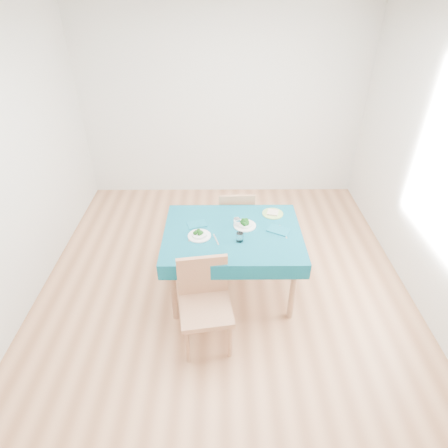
{
  "coord_description": "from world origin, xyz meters",
  "views": [
    {
      "loc": [
        -0.02,
        -3.01,
        2.88
      ],
      "look_at": [
        0.0,
        0.0,
        0.85
      ],
      "focal_mm": 30.0,
      "sensor_mm": 36.0,
      "label": 1
    }
  ],
  "objects_px": {
    "table": "(232,262)",
    "bowl_near": "(199,234)",
    "chair_near": "(205,298)",
    "chair_far": "(235,214)",
    "side_plate": "(273,214)",
    "bowl_far": "(245,223)"
  },
  "relations": [
    {
      "from": "chair_near",
      "to": "bowl_near",
      "type": "relative_size",
      "value": 5.02
    },
    {
      "from": "bowl_near",
      "to": "side_plate",
      "type": "xyz_separation_m",
      "value": [
        0.76,
        0.4,
        -0.03
      ]
    },
    {
      "from": "table",
      "to": "bowl_near",
      "type": "xyz_separation_m",
      "value": [
        -0.32,
        -0.07,
        0.41
      ]
    },
    {
      "from": "table",
      "to": "chair_far",
      "type": "relative_size",
      "value": 1.35
    },
    {
      "from": "bowl_far",
      "to": "side_plate",
      "type": "distance_m",
      "value": 0.38
    },
    {
      "from": "side_plate",
      "to": "bowl_near",
      "type": "bearing_deg",
      "value": -152.21
    },
    {
      "from": "table",
      "to": "bowl_far",
      "type": "distance_m",
      "value": 0.44
    },
    {
      "from": "chair_near",
      "to": "bowl_far",
      "type": "distance_m",
      "value": 0.92
    },
    {
      "from": "bowl_near",
      "to": "side_plate",
      "type": "bearing_deg",
      "value": 27.79
    },
    {
      "from": "chair_near",
      "to": "bowl_near",
      "type": "xyz_separation_m",
      "value": [
        -0.07,
        0.64,
        0.23
      ]
    },
    {
      "from": "table",
      "to": "chair_far",
      "type": "xyz_separation_m",
      "value": [
        0.05,
        0.75,
        0.12
      ]
    },
    {
      "from": "chair_near",
      "to": "chair_far",
      "type": "xyz_separation_m",
      "value": [
        0.3,
        1.46,
        -0.06
      ]
    },
    {
      "from": "chair_far",
      "to": "bowl_far",
      "type": "bearing_deg",
      "value": 93.5
    },
    {
      "from": "bowl_near",
      "to": "bowl_far",
      "type": "bearing_deg",
      "value": 21.33
    },
    {
      "from": "chair_far",
      "to": "chair_near",
      "type": "bearing_deg",
      "value": 75.42
    },
    {
      "from": "chair_near",
      "to": "bowl_far",
      "type": "xyz_separation_m",
      "value": [
        0.38,
        0.81,
        0.23
      ]
    },
    {
      "from": "bowl_near",
      "to": "chair_far",
      "type": "bearing_deg",
      "value": 65.21
    },
    {
      "from": "table",
      "to": "bowl_near",
      "type": "distance_m",
      "value": 0.53
    },
    {
      "from": "table",
      "to": "bowl_near",
      "type": "height_order",
      "value": "bowl_near"
    },
    {
      "from": "chair_far",
      "to": "bowl_near",
      "type": "xyz_separation_m",
      "value": [
        -0.38,
        -0.82,
        0.29
      ]
    },
    {
      "from": "bowl_far",
      "to": "side_plate",
      "type": "bearing_deg",
      "value": 35.99
    },
    {
      "from": "table",
      "to": "chair_far",
      "type": "distance_m",
      "value": 0.76
    }
  ]
}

